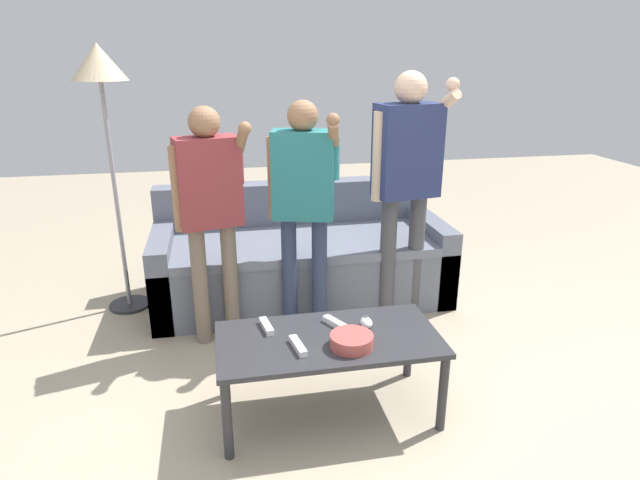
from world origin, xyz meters
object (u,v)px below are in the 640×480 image
(player_left, at_px, (210,200))
(couch, at_px, (300,259))
(game_remote_wand_near, at_px, (335,323))
(game_remote_wand_far, at_px, (298,346))
(player_right, at_px, (407,170))
(coffee_table, at_px, (329,346))
(player_center, at_px, (304,193))
(floor_lamp, at_px, (101,84))
(snack_bowl, at_px, (352,341))
(game_remote_nunchuk, at_px, (366,322))
(game_remote_wand_spare, at_px, (266,326))

(player_left, bearing_deg, couch, 41.65)
(game_remote_wand_near, bearing_deg, game_remote_wand_far, -139.91)
(player_right, xyz_separation_m, game_remote_wand_near, (-0.64, -0.83, -0.57))
(coffee_table, height_order, player_right, player_right)
(coffee_table, xyz_separation_m, player_left, (-0.52, 0.85, 0.53))
(player_center, bearing_deg, floor_lamp, 154.05)
(snack_bowl, xyz_separation_m, player_left, (-0.61, 0.95, 0.45))
(player_right, bearing_deg, game_remote_wand_far, -130.07)
(couch, distance_m, game_remote_wand_far, 1.49)
(player_left, relative_size, player_right, 0.89)
(game_remote_nunchuk, xyz_separation_m, player_right, (0.49, 0.87, 0.56))
(couch, distance_m, snack_bowl, 1.50)
(floor_lamp, height_order, game_remote_wand_far, floor_lamp)
(player_left, relative_size, game_remote_wand_near, 9.50)
(player_left, distance_m, game_remote_wand_near, 1.05)
(game_remote_nunchuk, bearing_deg, player_center, 102.49)
(game_remote_nunchuk, bearing_deg, game_remote_wand_far, -158.89)
(coffee_table, xyz_separation_m, player_right, (0.69, 0.94, 0.64))
(player_center, distance_m, game_remote_wand_far, 1.06)
(couch, height_order, game_remote_wand_spare, couch)
(floor_lamp, distance_m, player_right, 1.96)
(floor_lamp, bearing_deg, couch, -1.72)
(coffee_table, bearing_deg, couch, 86.56)
(snack_bowl, distance_m, game_remote_wand_spare, 0.44)
(game_remote_nunchuk, height_order, player_left, player_left)
(player_left, bearing_deg, game_remote_nunchuk, -47.35)
(couch, distance_m, floor_lamp, 1.73)
(snack_bowl, bearing_deg, player_right, 59.70)
(couch, height_order, coffee_table, couch)
(player_left, bearing_deg, game_remote_wand_near, -52.33)
(player_center, height_order, game_remote_wand_near, player_center)
(snack_bowl, distance_m, game_remote_nunchuk, 0.20)
(snack_bowl, relative_size, player_left, 0.14)
(player_left, height_order, player_right, player_right)
(couch, relative_size, coffee_table, 1.93)
(game_remote_nunchuk, distance_m, game_remote_wand_near, 0.15)
(game_remote_wand_near, distance_m, game_remote_wand_spare, 0.34)
(floor_lamp, height_order, game_remote_wand_near, floor_lamp)
(coffee_table, xyz_separation_m, game_remote_wand_near, (0.05, 0.10, 0.07))
(player_right, height_order, game_remote_wand_spare, player_right)
(game_remote_wand_spare, bearing_deg, player_right, 39.40)
(player_right, relative_size, game_remote_wand_far, 9.52)
(snack_bowl, bearing_deg, coffee_table, 129.35)
(couch, relative_size, game_remote_wand_spare, 12.93)
(coffee_table, height_order, game_remote_nunchuk, game_remote_nunchuk)
(coffee_table, height_order, player_left, player_left)
(snack_bowl, bearing_deg, game_remote_wand_near, 98.45)
(couch, bearing_deg, snack_bowl, -89.93)
(snack_bowl, distance_m, player_right, 1.33)
(couch, height_order, player_right, player_right)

